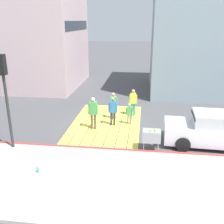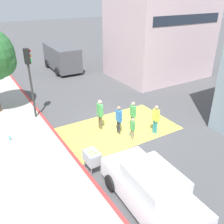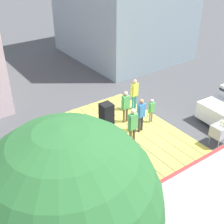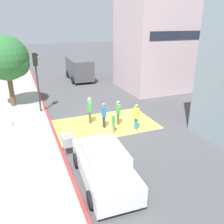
{
  "view_description": "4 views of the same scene",
  "coord_description": "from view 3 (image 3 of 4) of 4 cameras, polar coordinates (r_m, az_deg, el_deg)",
  "views": [
    {
      "loc": [
        -13.57,
        -2.08,
        5.54
      ],
      "look_at": [
        -0.21,
        -0.37,
        0.78
      ],
      "focal_mm": 41.9,
      "sensor_mm": 36.0,
      "label": 1
    },
    {
      "loc": [
        -6.66,
        -10.26,
        7.05
      ],
      "look_at": [
        -0.38,
        0.03,
        1.15
      ],
      "focal_mm": 39.82,
      "sensor_mm": 36.0,
      "label": 2
    },
    {
      "loc": [
        -8.7,
        7.18,
        7.66
      ],
      "look_at": [
        0.72,
        0.47,
        0.84
      ],
      "focal_mm": 48.32,
      "sensor_mm": 36.0,
      "label": 3
    },
    {
      "loc": [
        -4.71,
        -12.88,
        6.23
      ],
      "look_at": [
        0.35,
        -0.32,
        0.93
      ],
      "focal_mm": 37.45,
      "sensor_mm": 36.0,
      "label": 4
    }
  ],
  "objects": [
    {
      "name": "ground_plane",
      "position": [
        13.63,
        3.38,
        -3.71
      ],
      "size": [
        120.0,
        120.0,
        0.0
      ],
      "primitive_type": "plane",
      "color": "#4C4C4F"
    },
    {
      "name": "crosswalk_stripes",
      "position": [
        13.63,
        3.38,
        -3.69
      ],
      "size": [
        6.4,
        3.8,
        0.01
      ],
      "color": "#EAD64C",
      "rests_on": "ground"
    },
    {
      "name": "curb_painted",
      "position": [
        11.79,
        13.41,
        -10.61
      ],
      "size": [
        0.16,
        40.0,
        0.13
      ],
      "primitive_type": "cube",
      "color": "#BC3333",
      "rests_on": "ground"
    },
    {
      "name": "traffic_light_corner",
      "position": [
        7.72,
        -1.07,
        -6.24
      ],
      "size": [
        0.39,
        0.28,
        4.24
      ],
      "color": "#2D2D2D",
      "rests_on": "ground"
    },
    {
      "name": "street_tree",
      "position": [
        5.47,
        -8.15,
        -17.27
      ],
      "size": [
        3.2,
        3.2,
        5.32
      ],
      "color": "brown",
      "rests_on": "ground"
    },
    {
      "name": "tennis_ball_cart",
      "position": [
        13.24,
        19.89,
        -3.26
      ],
      "size": [
        0.56,
        0.8,
        1.02
      ],
      "color": "#99999E",
      "rests_on": "ground"
    },
    {
      "name": "pedestrian_adult_lead",
      "position": [
        13.21,
        5.53,
        -0.18
      ],
      "size": [
        0.23,
        0.48,
        1.62
      ],
      "color": "#333338",
      "rests_on": "ground"
    },
    {
      "name": "pedestrian_adult_trailing",
      "position": [
        13.82,
        2.59,
        1.39
      ],
      "size": [
        0.22,
        0.47,
        1.61
      ],
      "color": "brown",
      "rests_on": "ground"
    },
    {
      "name": "pedestrian_adult_side",
      "position": [
        12.23,
        3.94,
        -2.39
      ],
      "size": [
        0.23,
        0.51,
        1.76
      ],
      "color": "brown",
      "rests_on": "ground"
    },
    {
      "name": "pedestrian_teen_behind",
      "position": [
        14.91,
        4.27,
        3.74
      ],
      "size": [
        0.24,
        0.48,
        1.65
      ],
      "color": "teal",
      "rests_on": "ground"
    },
    {
      "name": "pedestrian_child_with_racket",
      "position": [
        14.03,
        7.44,
        0.44
      ],
      "size": [
        0.28,
        0.38,
        1.23
      ],
      "color": "gray",
      "rests_on": "ground"
    }
  ]
}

